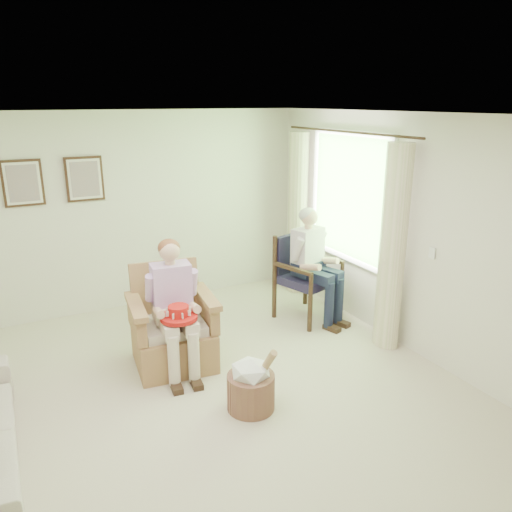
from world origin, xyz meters
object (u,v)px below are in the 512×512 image
Objects in this scene: wicker_armchair at (172,334)px; hatbox at (251,384)px; person_wicker at (174,298)px; wood_armchair at (304,272)px; person_dark at (313,257)px; red_hat at (179,315)px.

hatbox is (0.36, -1.14, -0.09)m from wicker_armchair.
person_wicker is at bearing -83.68° from wicker_armchair.
wood_armchair is 0.75× the size of person_dark.
red_hat is at bearing 116.25° from hatbox.
wicker_armchair is at bearing 85.24° from red_hat.
wicker_armchair is 0.75× the size of person_dark.
person_dark is at bearing 13.84° from wicker_armchair.
person_wicker is 0.96× the size of person_dark.
wicker_armchair is 0.48m from person_wicker.
person_wicker reaches higher than red_hat.
person_wicker is at bearing 110.00° from hatbox.
red_hat is (-1.96, -0.77, 0.12)m from wood_armchair.
hatbox is at bearing -63.68° from person_wicker.
wood_armchair is 0.78× the size of person_wicker.
person_dark is 3.86× the size of red_hat.
person_dark reaches higher than person_wicker.
wood_armchair is 1.66× the size of hatbox.
wood_armchair reaches higher than hatbox.
red_hat is (-0.03, -0.20, -0.09)m from person_wicker.
person_dark reaches higher than hatbox.
red_hat is 0.57× the size of hatbox.
wood_armchair is at bearing 72.36° from person_dark.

